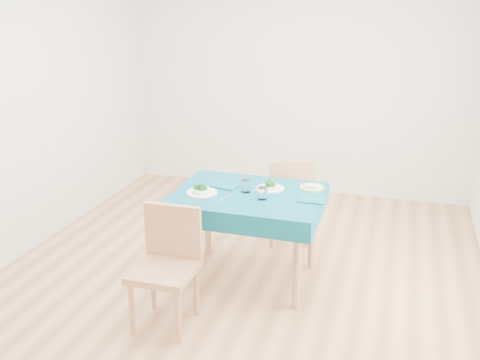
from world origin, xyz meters
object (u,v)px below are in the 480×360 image
(bowl_far, at_px, (270,185))
(side_plate, at_px, (312,187))
(chair_near, at_px, (163,258))
(chair_far, at_px, (287,188))
(bowl_near, at_px, (202,189))
(table, at_px, (248,237))

(bowl_far, xyz_separation_m, side_plate, (0.31, 0.13, -0.03))
(chair_near, height_order, chair_far, chair_near)
(bowl_near, distance_m, side_plate, 0.90)
(chair_near, xyz_separation_m, chair_far, (0.52, 1.65, -0.00))
(chair_near, relative_size, bowl_near, 4.35)
(chair_near, bearing_deg, bowl_far, 60.44)
(chair_near, height_order, bowl_near, chair_near)
(chair_far, relative_size, side_plate, 5.30)
(table, relative_size, bowl_far, 5.19)
(chair_far, height_order, bowl_far, chair_far)
(table, height_order, chair_near, chair_near)
(chair_near, distance_m, bowl_near, 0.75)
(chair_near, bearing_deg, side_plate, 51.47)
(table, xyz_separation_m, chair_far, (0.14, 0.84, 0.15))
(chair_near, bearing_deg, chair_far, 71.74)
(chair_near, xyz_separation_m, bowl_near, (0.03, 0.70, 0.27))
(chair_far, distance_m, bowl_far, 0.74)
(chair_far, bearing_deg, bowl_far, 65.97)
(table, distance_m, chair_near, 0.91)
(side_plate, bearing_deg, bowl_near, -154.59)
(table, bearing_deg, side_plate, 30.37)
(bowl_near, bearing_deg, bowl_far, 27.13)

